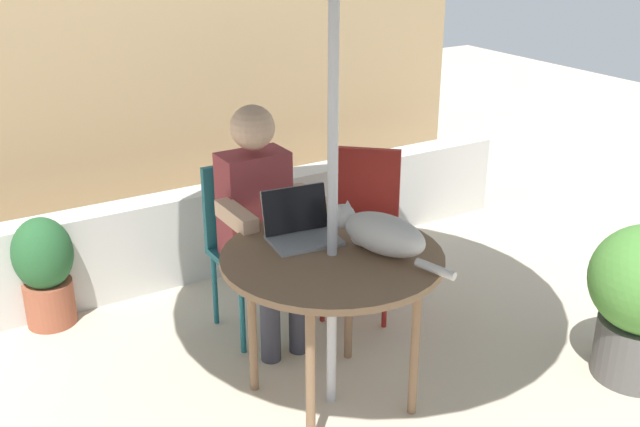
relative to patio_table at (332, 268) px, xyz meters
name	(u,v)px	position (x,y,z in m)	size (l,w,h in m)	color
ground_plane	(331,400)	(0.00, 0.00, -0.68)	(14.00, 14.00, 0.00)	beige
fence_back	(146,106)	(0.00, 2.34, 0.21)	(4.97, 0.08, 1.77)	tan
planter_wall_low	(200,233)	(0.00, 1.52, -0.41)	(4.47, 0.20, 0.54)	beige
patio_table	(332,268)	(0.00, 0.00, 0.00)	(0.96, 0.96, 0.75)	brown
chair_occupied	(248,234)	(0.00, 0.83, -0.15)	(0.40, 0.40, 0.89)	#1E606B
chair_empty	(361,217)	(0.63, 0.71, -0.15)	(0.56, 0.56, 0.89)	maroon
person_seated	(261,214)	(0.00, 0.67, 0.02)	(0.48, 0.48, 1.23)	maroon
laptop	(300,224)	(-0.03, 0.22, 0.13)	(0.33, 0.28, 0.21)	gray
cat	(379,233)	(0.19, -0.08, 0.15)	(0.30, 0.64, 0.17)	silver
potted_plant_near_fence	(45,268)	(-0.94, 1.38, -0.35)	(0.32, 0.32, 0.62)	#9E5138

